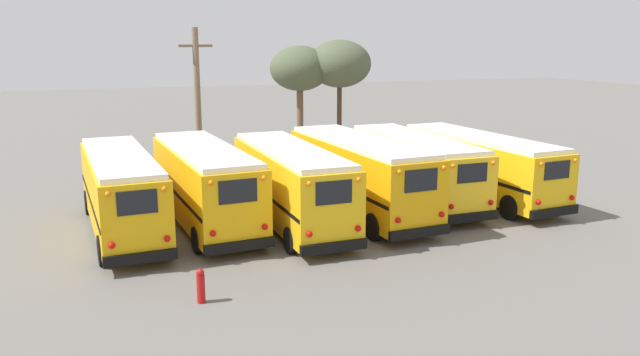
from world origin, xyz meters
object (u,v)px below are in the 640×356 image
(bare_tree_0, at_px, (340,64))
(bare_tree_1, at_px, (300,69))
(fire_hydrant, at_px, (201,286))
(school_bus_4, at_px, (414,167))
(school_bus_3, at_px, (359,173))
(school_bus_2, at_px, (291,183))
(utility_pole, at_px, (198,102))
(school_bus_0, at_px, (121,190))
(school_bus_5, at_px, (479,164))
(school_bus_1, at_px, (205,183))

(bare_tree_0, distance_m, bare_tree_1, 2.61)
(fire_hydrant, bearing_deg, school_bus_4, 34.81)
(school_bus_3, height_order, fire_hydrant, school_bus_3)
(school_bus_4, distance_m, bare_tree_1, 14.17)
(school_bus_2, height_order, utility_pole, utility_pole)
(school_bus_0, relative_size, fire_hydrant, 9.47)
(school_bus_3, distance_m, fire_hydrant, 10.82)
(school_bus_0, height_order, utility_pole, utility_pole)
(school_bus_0, bearing_deg, school_bus_2, -10.85)
(school_bus_0, height_order, bare_tree_0, bare_tree_0)
(school_bus_3, height_order, utility_pole, utility_pole)
(school_bus_3, xyz_separation_m, school_bus_5, (6.52, 0.53, -0.13))
(school_bus_5, relative_size, fire_hydrant, 9.75)
(school_bus_0, height_order, school_bus_2, school_bus_2)
(fire_hydrant, bearing_deg, school_bus_1, 78.11)
(school_bus_3, height_order, school_bus_4, school_bus_3)
(school_bus_4, bearing_deg, utility_pole, 132.19)
(school_bus_1, height_order, school_bus_5, school_bus_1)
(school_bus_2, distance_m, school_bus_5, 9.83)
(school_bus_5, xyz_separation_m, bare_tree_1, (-4.16, 14.00, 3.93))
(school_bus_5, xyz_separation_m, bare_tree_0, (-1.68, 13.27, 4.24))
(bare_tree_0, bearing_deg, school_bus_3, -109.33)
(school_bus_2, xyz_separation_m, bare_tree_0, (8.10, 14.27, 4.17))
(school_bus_0, xyz_separation_m, bare_tree_1, (12.14, 13.76, 3.87))
(school_bus_4, xyz_separation_m, bare_tree_1, (-0.90, 13.59, 3.90))
(bare_tree_0, relative_size, fire_hydrant, 7.23)
(utility_pole, height_order, fire_hydrant, utility_pole)
(school_bus_0, xyz_separation_m, school_bus_3, (9.78, -0.78, 0.07))
(school_bus_1, distance_m, utility_pole, 9.73)
(school_bus_2, relative_size, school_bus_4, 0.99)
(school_bus_2, distance_m, utility_pole, 11.00)
(school_bus_3, relative_size, fire_hydrant, 9.63)
(school_bus_1, xyz_separation_m, school_bus_5, (13.04, -0.27, -0.09))
(school_bus_0, height_order, school_bus_1, school_bus_1)
(school_bus_4, xyz_separation_m, school_bus_5, (3.26, -0.41, -0.03))
(school_bus_2, height_order, fire_hydrant, school_bus_2)
(school_bus_1, relative_size, bare_tree_1, 1.36)
(school_bus_1, distance_m, bare_tree_0, 17.76)
(school_bus_1, distance_m, school_bus_3, 6.57)
(school_bus_1, relative_size, fire_hydrant, 9.35)
(school_bus_5, relative_size, utility_pole, 1.24)
(bare_tree_1, bearing_deg, school_bus_4, -86.23)
(school_bus_3, relative_size, bare_tree_1, 1.40)
(fire_hydrant, bearing_deg, school_bus_2, 53.09)
(bare_tree_0, xyz_separation_m, bare_tree_1, (-2.48, 0.73, -0.32))
(utility_pole, bearing_deg, school_bus_0, -116.88)
(school_bus_1, bearing_deg, school_bus_5, -1.19)
(fire_hydrant, bearing_deg, utility_pole, 79.69)
(utility_pole, xyz_separation_m, fire_hydrant, (-3.11, -17.10, -3.65))
(school_bus_1, height_order, school_bus_4, school_bus_1)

